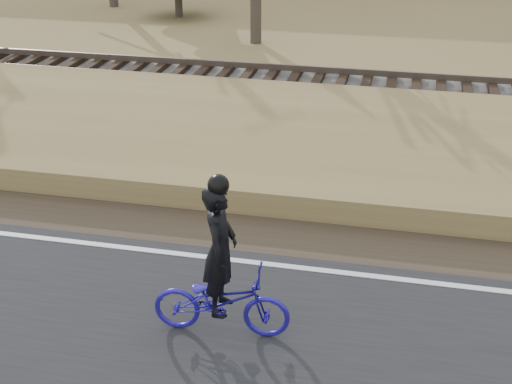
# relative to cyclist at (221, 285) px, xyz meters

# --- Properties ---
(ground) EXTENTS (120.00, 120.00, 0.00)m
(ground) POSITION_rel_cyclist_xyz_m (-1.95, 1.54, -0.77)
(ground) COLOR olive
(ground) RESTS_ON ground
(road) EXTENTS (120.00, 6.00, 0.06)m
(road) POSITION_rel_cyclist_xyz_m (-1.95, -0.96, -0.74)
(road) COLOR black
(road) RESTS_ON ground
(edge_line) EXTENTS (120.00, 0.12, 0.01)m
(edge_line) POSITION_rel_cyclist_xyz_m (-1.95, 1.74, -0.70)
(edge_line) COLOR silver
(edge_line) RESTS_ON road
(shoulder) EXTENTS (120.00, 1.60, 0.04)m
(shoulder) POSITION_rel_cyclist_xyz_m (-1.95, 2.74, -0.75)
(shoulder) COLOR #473A2B
(shoulder) RESTS_ON ground
(embankment) EXTENTS (120.00, 5.00, 0.44)m
(embankment) POSITION_rel_cyclist_xyz_m (-1.95, 5.74, -0.55)
(embankment) COLOR olive
(embankment) RESTS_ON ground
(ballast) EXTENTS (120.00, 3.00, 0.45)m
(ballast) POSITION_rel_cyclist_xyz_m (-1.95, 9.54, -0.54)
(ballast) COLOR slate
(ballast) RESTS_ON ground
(railroad) EXTENTS (120.00, 2.40, 0.29)m
(railroad) POSITION_rel_cyclist_xyz_m (-1.95, 9.54, -0.24)
(railroad) COLOR black
(railroad) RESTS_ON ballast
(cyclist) EXTENTS (1.79, 0.73, 2.22)m
(cyclist) POSITION_rel_cyclist_xyz_m (0.00, 0.00, 0.00)
(cyclist) COLOR #2217A0
(cyclist) RESTS_ON road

